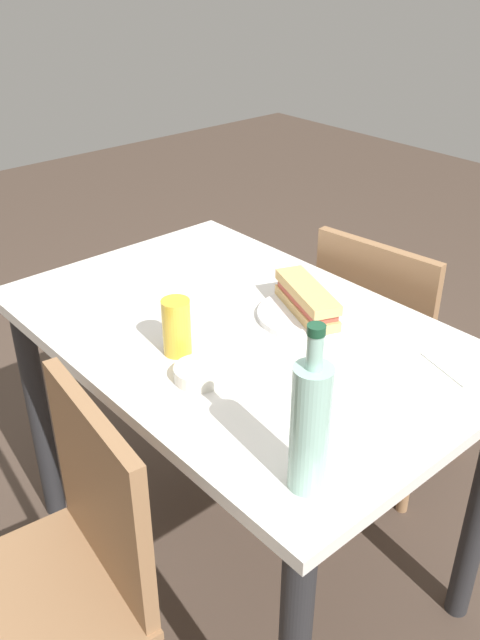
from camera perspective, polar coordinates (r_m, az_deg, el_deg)
name	(u,v)px	position (r m, az deg, el deg)	size (l,w,h in m)	color
ground_plane	(240,554)	(2.09, 0.00, -19.25)	(8.00, 8.00, 0.00)	#47382D
dining_table	(240,372)	(1.65, 0.00, -4.41)	(1.16, 0.76, 0.77)	silver
chair_far	(385,346)	(2.10, 12.17, -2.15)	(0.44, 0.44, 0.85)	#936B47
chair_near	(61,575)	(1.45, -14.92, -20.21)	(0.44, 0.44, 0.85)	#936B47
plate_near	(306,315)	(1.63, 5.62, 0.47)	(0.24, 0.24, 0.01)	white
baguette_sandwich_near	(307,299)	(1.61, 5.69, 1.75)	(0.24, 0.15, 0.07)	tan
knife_near	(325,305)	(1.66, 7.23, 1.28)	(0.16, 0.11, 0.01)	silver
water_bottle	(310,426)	(1.09, 5.97, -8.89)	(0.07, 0.07, 0.31)	#99C6B7
beer_glass	(177,327)	(1.46, -5.40, -0.60)	(0.06, 0.06, 0.13)	gold
olive_bowl	(199,373)	(1.40, -3.50, -4.52)	(0.11, 0.11, 0.03)	silver
paper_napkin	(467,362)	(1.54, 18.71, -3.42)	(0.14, 0.14, 0.00)	white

